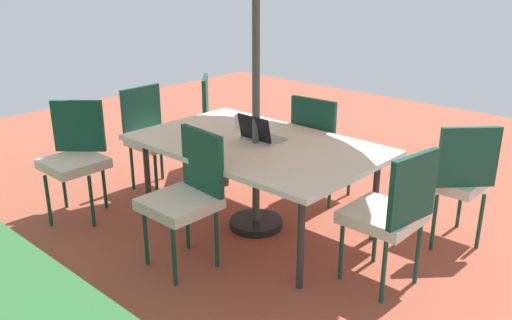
{
  "coord_description": "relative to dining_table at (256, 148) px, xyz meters",
  "views": [
    {
      "loc": [
        -2.72,
        2.96,
        2.04
      ],
      "look_at": [
        0.0,
        0.0,
        0.59
      ],
      "focal_mm": 37.61,
      "sensor_mm": 36.0,
      "label": 1
    }
  ],
  "objects": [
    {
      "name": "chair_south",
      "position": [
        -0.04,
        -0.82,
        -0.14
      ],
      "size": [
        0.47,
        0.48,
        0.98
      ],
      "rotation": [
        0.0,
        0.0,
        0.08
      ],
      "color": "silver",
      "rests_on": "ground_plane"
    },
    {
      "name": "chair_north",
      "position": [
        -0.03,
        0.76,
        -0.14
      ],
      "size": [
        0.47,
        0.48,
        0.98
      ],
      "rotation": [
        0.0,
        0.0,
        3.05
      ],
      "color": "silver",
      "rests_on": "ground_plane"
    },
    {
      "name": "cup",
      "position": [
        0.39,
        -0.2,
        0.1
      ],
      "size": [
        0.06,
        0.06,
        0.11
      ],
      "primitive_type": "cylinder",
      "color": "white",
      "rests_on": "dining_table"
    },
    {
      "name": "chair_southeast",
      "position": [
        1.25,
        -0.8,
        -0.14
      ],
      "size": [
        0.59,
        0.59,
        0.98
      ],
      "rotation": [
        0.0,
        0.0,
        5.49
      ],
      "color": "silver",
      "rests_on": "ground_plane"
    },
    {
      "name": "ground_plane",
      "position": [
        0.0,
        0.0,
        -0.7
      ],
      "size": [
        10.0,
        10.0,
        0.02
      ],
      "primitive_type": "cube",
      "color": "#9E4C38"
    },
    {
      "name": "chair_west",
      "position": [
        -1.23,
        0.05,
        -0.14
      ],
      "size": [
        0.49,
        0.48,
        0.98
      ],
      "rotation": [
        0.0,
        0.0,
        1.42
      ],
      "color": "silver",
      "rests_on": "ground_plane"
    },
    {
      "name": "laptop",
      "position": [
        0.01,
        -0.06,
        0.09
      ],
      "size": [
        0.32,
        0.25,
        0.21
      ],
      "rotation": [
        0.0,
        0.0,
        -0.0
      ],
      "color": "gray",
      "rests_on": "dining_table"
    },
    {
      "name": "dining_table",
      "position": [
        0.0,
        0.0,
        0.0
      ],
      "size": [
        1.96,
        1.23,
        0.74
      ],
      "color": "white",
      "rests_on": "ground_plane"
    },
    {
      "name": "chair_east",
      "position": [
        1.31,
        0.04,
        -0.14
      ],
      "size": [
        0.47,
        0.46,
        0.98
      ],
      "rotation": [
        0.0,
        0.0,
        4.74
      ],
      "color": "silver",
      "rests_on": "ground_plane"
    },
    {
      "name": "chair_southwest",
      "position": [
        -1.29,
        -0.84,
        -0.14
      ],
      "size": [
        0.59,
        0.59,
        0.98
      ],
      "rotation": [
        0.0,
        0.0,
        0.81
      ],
      "color": "silver",
      "rests_on": "ground_plane"
    },
    {
      "name": "chair_northeast",
      "position": [
        1.3,
        0.85,
        -0.14
      ],
      "size": [
        0.59,
        0.59,
        0.98
      ],
      "rotation": [
        0.0,
        0.0,
        3.87
      ],
      "color": "silver",
      "rests_on": "ground_plane"
    }
  ]
}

